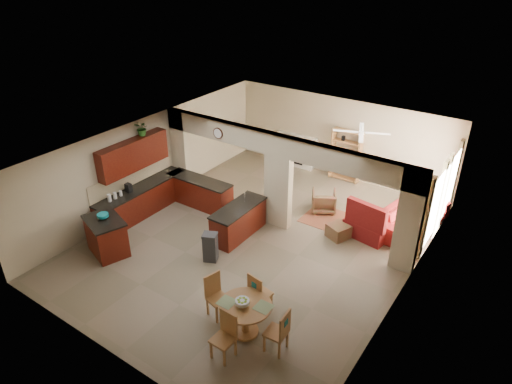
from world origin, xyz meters
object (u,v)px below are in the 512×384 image
Objects in this scene: sofa at (412,216)px; armchair at (324,201)px; dining_table at (245,314)px; kitchen_island at (107,236)px.

sofa is 2.60m from armchair.
dining_table is 6.24m from sofa.
kitchen_island reaches higher than armchair.
sofa reaches higher than dining_table.
kitchen_island is at bearing 176.54° from dining_table.
kitchen_island reaches higher than sofa.
sofa is 3.66× the size of armchair.
dining_table is (4.69, -0.28, -0.00)m from kitchen_island.
armchair is (-0.96, 5.48, -0.17)m from dining_table.
dining_table is at bearing 177.08° from sofa.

